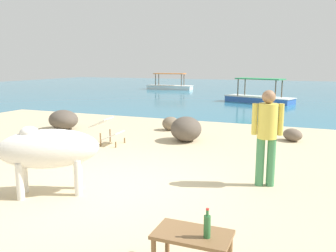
# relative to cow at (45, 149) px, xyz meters

# --- Properties ---
(sand_beach) EXTENTS (18.00, 14.00, 0.04)m
(sand_beach) POSITION_rel_cow_xyz_m (0.71, 0.75, -0.75)
(sand_beach) COLOR #CCB78E
(sand_beach) RESTS_ON ground
(water_surface) EXTENTS (60.00, 36.00, 0.03)m
(water_surface) POSITION_rel_cow_xyz_m (0.71, 22.75, -0.77)
(water_surface) COLOR teal
(water_surface) RESTS_ON ground
(cow) EXTENTS (1.83, 1.43, 1.10)m
(cow) POSITION_rel_cow_xyz_m (0.00, 0.00, 0.00)
(cow) COLOR silver
(cow) RESTS_ON sand_beach
(low_bench_table) EXTENTS (0.77, 0.45, 0.40)m
(low_bench_table) POSITION_rel_cow_xyz_m (2.79, -1.10, -0.39)
(low_bench_table) COLOR brown
(low_bench_table) RESTS_ON sand_beach
(bottle) EXTENTS (0.07, 0.07, 0.30)m
(bottle) POSITION_rel_cow_xyz_m (2.94, -1.14, -0.20)
(bottle) COLOR #2D6B38
(bottle) RESTS_ON low_bench_table
(deck_chair_near) EXTENTS (0.81, 0.60, 0.68)m
(deck_chair_near) POSITION_rel_cow_xyz_m (-1.00, 3.33, -0.34)
(deck_chair_near) COLOR brown
(deck_chair_near) RESTS_ON sand_beach
(person_standing) EXTENTS (0.50, 0.32, 1.62)m
(person_standing) POSITION_rel_cow_xyz_m (3.13, 1.72, 0.22)
(person_standing) COLOR #428956
(person_standing) RESTS_ON sand_beach
(shore_rock_large) EXTENTS (1.03, 1.11, 0.66)m
(shore_rock_large) POSITION_rel_cow_xyz_m (0.74, 4.46, -0.40)
(shore_rock_large) COLOR brown
(shore_rock_large) RESTS_ON sand_beach
(shore_rock_medium) EXTENTS (1.31, 1.25, 0.60)m
(shore_rock_medium) POSITION_rel_cow_xyz_m (-3.41, 4.60, -0.42)
(shore_rock_medium) COLOR brown
(shore_rock_medium) RESTS_ON sand_beach
(shore_rock_small) EXTENTS (0.71, 0.72, 0.33)m
(shore_rock_small) POSITION_rel_cow_xyz_m (3.36, 5.57, -0.56)
(shore_rock_small) COLOR #6B5B4C
(shore_rock_small) RESTS_ON sand_beach
(shore_rock_flat) EXTENTS (0.72, 0.71, 0.42)m
(shore_rock_flat) POSITION_rel_cow_xyz_m (-0.23, 5.74, -0.52)
(shore_rock_flat) COLOR #756651
(shore_rock_flat) RESTS_ON sand_beach
(boat_white) EXTENTS (3.75, 1.43, 1.29)m
(boat_white) POSITION_rel_cow_xyz_m (-6.94, 22.07, -0.48)
(boat_white) COLOR white
(boat_white) RESTS_ON water_surface
(boat_blue) EXTENTS (3.85, 2.27, 1.29)m
(boat_blue) POSITION_rel_cow_xyz_m (1.13, 15.01, -0.48)
(boat_blue) COLOR #3866B7
(boat_blue) RESTS_ON water_surface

